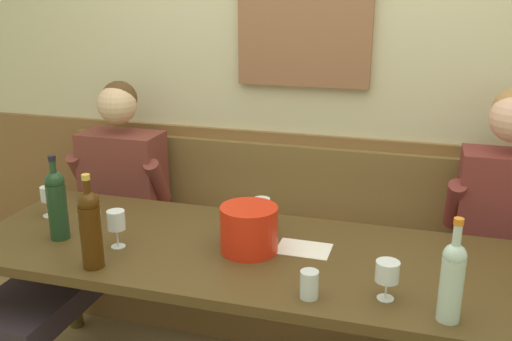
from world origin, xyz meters
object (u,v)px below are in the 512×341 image
at_px(wine_bottle_clear_water, 90,227).
at_px(wall_bench, 298,278).
at_px(wine_glass_near_bucket, 116,221).
at_px(person_center_right_seat, 506,265).
at_px(wine_glass_left_end, 387,272).
at_px(water_tumbler_right, 309,284).
at_px(wine_glass_right_end, 261,208).
at_px(dining_table, 264,270).
at_px(wine_glass_mid_left, 48,196).
at_px(person_right_seat, 93,223).
at_px(wine_bottle_amber_mid, 452,279).
at_px(ice_bucket, 249,229).
at_px(wine_bottle_green_tall, 57,203).

bearing_deg(wine_bottle_clear_water, wall_bench, 59.04).
bearing_deg(wine_glass_near_bucket, person_center_right_seat, 16.92).
relative_size(wine_glass_left_end, water_tumbler_right, 1.42).
bearing_deg(wall_bench, wine_glass_right_end, -98.72).
distance_m(wall_bench, dining_table, 0.76).
height_order(wine_glass_mid_left, wine_glass_left_end, wine_glass_mid_left).
relative_size(wall_bench, water_tumbler_right, 28.19).
xyz_separation_m(person_right_seat, wine_bottle_amber_mid, (1.64, -0.61, 0.26)).
bearing_deg(ice_bucket, wine_bottle_amber_mid, -21.65).
relative_size(person_right_seat, wine_glass_near_bucket, 8.25).
bearing_deg(wine_glass_near_bucket, wall_bench, 53.75).
bearing_deg(ice_bucket, wine_glass_mid_left, 175.10).
bearing_deg(person_center_right_seat, wine_glass_right_end, -172.35).
xyz_separation_m(wine_glass_mid_left, wine_glass_near_bucket, (0.46, -0.20, 0.01)).
height_order(wall_bench, wine_glass_mid_left, wall_bench).
height_order(wine_bottle_amber_mid, water_tumbler_right, wine_bottle_amber_mid).
bearing_deg(wine_bottle_clear_water, ice_bucket, 29.92).
relative_size(person_right_seat, water_tumbler_right, 13.20).
bearing_deg(person_center_right_seat, ice_bucket, -161.18).
height_order(wall_bench, wine_bottle_clear_water, wine_bottle_clear_water).
relative_size(dining_table, wine_glass_left_end, 17.70).
xyz_separation_m(person_center_right_seat, wine_bottle_green_tall, (-1.76, -0.44, 0.24)).
bearing_deg(wine_glass_near_bucket, wine_glass_right_end, 32.66).
height_order(wall_bench, wine_glass_near_bucket, wall_bench).
xyz_separation_m(ice_bucket, wine_bottle_amber_mid, (0.73, -0.29, 0.05)).
xyz_separation_m(wine_glass_near_bucket, wine_glass_left_end, (1.05, -0.10, -0.01)).
relative_size(wine_glass_mid_left, water_tumbler_right, 1.45).
distance_m(person_center_right_seat, water_tumbler_right, 0.93).
height_order(wall_bench, person_right_seat, person_right_seat).
bearing_deg(water_tumbler_right, wine_glass_near_bucket, 168.40).
bearing_deg(water_tumbler_right, wine_glass_right_end, 122.04).
bearing_deg(wine_bottle_amber_mid, person_right_seat, 159.64).
relative_size(wall_bench, wine_bottle_amber_mid, 7.96).
bearing_deg(water_tumbler_right, wine_bottle_amber_mid, -1.11).
bearing_deg(wine_glass_left_end, dining_table, 155.10).
relative_size(person_right_seat, wine_glass_left_end, 9.33).
xyz_separation_m(wine_bottle_amber_mid, water_tumbler_right, (-0.44, 0.01, -0.09)).
xyz_separation_m(wine_bottle_clear_water, wine_glass_left_end, (1.05, 0.07, -0.06)).
height_order(wine_bottle_clear_water, water_tumbler_right, wine_bottle_clear_water).
distance_m(wine_bottle_clear_water, wine_glass_left_end, 1.05).
bearing_deg(wine_glass_left_end, person_right_seat, 159.60).
distance_m(wine_bottle_amber_mid, wine_glass_near_bucket, 1.25).
bearing_deg(wine_glass_mid_left, wine_bottle_amber_mid, -12.42).
distance_m(wine_glass_mid_left, wine_glass_right_end, 0.96).
relative_size(wine_bottle_green_tall, water_tumbler_right, 3.68).
distance_m(person_center_right_seat, wine_glass_right_end, 1.02).
height_order(wall_bench, wine_glass_right_end, wall_bench).
relative_size(person_right_seat, wine_glass_mid_left, 9.10).
xyz_separation_m(wine_bottle_green_tall, wine_glass_mid_left, (-0.19, 0.19, -0.06)).
height_order(wine_bottle_green_tall, wine_bottle_amber_mid, wine_bottle_green_tall).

